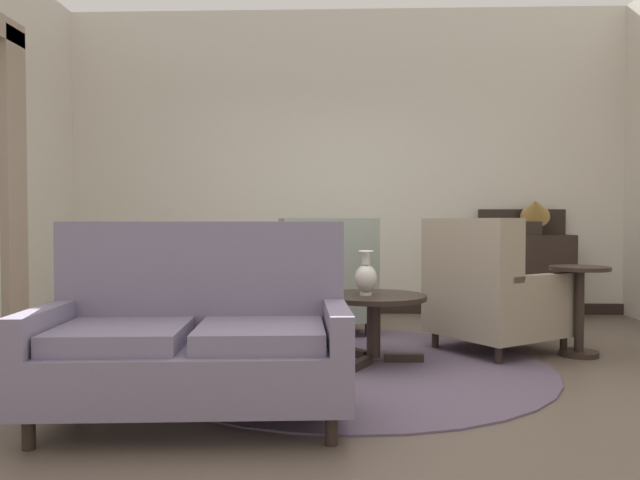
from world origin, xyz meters
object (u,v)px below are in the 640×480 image
(gramophone, at_px, (533,213))
(side_table, at_px, (579,303))
(settee, at_px, (195,340))
(armchair_back_corner, at_px, (491,297))
(porcelain_vase, at_px, (366,277))
(sideboard, at_px, (526,270))
(armchair_far_left, at_px, (323,286))
(coffee_table, at_px, (374,309))

(gramophone, bearing_deg, side_table, -96.61)
(settee, relative_size, armchair_back_corner, 1.36)
(porcelain_vase, relative_size, gramophone, 0.67)
(porcelain_vase, distance_m, gramophone, 2.85)
(settee, xyz_separation_m, armchair_back_corner, (1.92, 1.69, 0.02))
(porcelain_vase, bearing_deg, armchair_back_corner, 23.78)
(settee, height_order, armchair_back_corner, armchair_back_corner)
(gramophone, bearing_deg, armchair_back_corner, -116.75)
(armchair_back_corner, xyz_separation_m, side_table, (0.64, -0.11, -0.03))
(side_table, relative_size, sideboard, 0.59)
(armchair_far_left, bearing_deg, coffee_table, 92.95)
(side_table, relative_size, gramophone, 1.43)
(coffee_table, xyz_separation_m, porcelain_vase, (-0.06, -0.04, 0.24))
(armchair_far_left, height_order, gramophone, gramophone)
(settee, bearing_deg, armchair_far_left, 72.22)
(side_table, xyz_separation_m, gramophone, (0.21, 1.79, 0.70))
(porcelain_vase, distance_m, sideboard, 2.85)
(armchair_back_corner, relative_size, gramophone, 2.49)
(coffee_table, distance_m, settee, 1.63)
(gramophone, bearing_deg, porcelain_vase, -130.96)
(porcelain_vase, xyz_separation_m, gramophone, (1.84, 2.12, 0.48))
(settee, xyz_separation_m, armchair_far_left, (0.58, 2.42, 0.03))
(armchair_back_corner, bearing_deg, settee, 97.56)
(settee, xyz_separation_m, sideboard, (2.72, 3.46, 0.10))
(side_table, height_order, gramophone, gramophone)
(side_table, height_order, sideboard, sideboard)
(coffee_table, distance_m, gramophone, 2.83)
(armchair_far_left, bearing_deg, sideboard, -170.68)
(armchair_far_left, height_order, side_table, armchair_far_left)
(armchair_back_corner, distance_m, side_table, 0.65)
(armchair_far_left, xyz_separation_m, side_table, (1.98, -0.83, -0.03))
(coffee_table, relative_size, armchair_far_left, 0.71)
(porcelain_vase, bearing_deg, settee, -126.50)
(armchair_back_corner, relative_size, side_table, 1.74)
(side_table, bearing_deg, gramophone, 83.39)
(side_table, distance_m, sideboard, 1.89)
(sideboard, distance_m, gramophone, 0.61)
(coffee_table, height_order, sideboard, sideboard)
(settee, bearing_deg, gramophone, 46.43)
(settee, height_order, side_table, settee)
(armchair_back_corner, bearing_deg, gramophone, -60.56)
(coffee_table, relative_size, porcelain_vase, 2.38)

